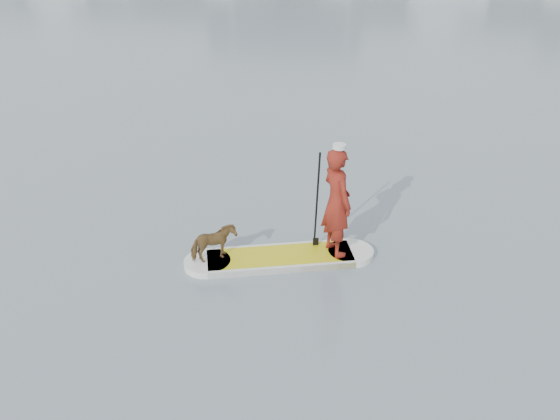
# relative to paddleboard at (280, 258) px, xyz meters

# --- Properties ---
(paddleboard) EXTENTS (3.18, 1.57, 0.12)m
(paddleboard) POSITION_rel_paddleboard_xyz_m (0.00, 0.00, 0.00)
(paddleboard) COLOR gold
(paddleboard) RESTS_ON ground
(paddler) EXTENTS (0.78, 0.84, 1.93)m
(paddler) POSITION_rel_paddleboard_xyz_m (0.91, 0.29, 1.02)
(paddler) COLOR maroon
(paddler) RESTS_ON paddleboard
(white_cap) EXTENTS (0.22, 0.22, 0.07)m
(white_cap) POSITION_rel_paddleboard_xyz_m (0.91, 0.29, 2.02)
(white_cap) COLOR silver
(white_cap) RESTS_ON paddler
(dog) EXTENTS (0.81, 0.75, 0.64)m
(dog) POSITION_rel_paddleboard_xyz_m (-1.07, -0.35, 0.38)
(dog) COLOR brown
(dog) RESTS_ON paddleboard
(paddle) EXTENTS (0.12, 0.29, 2.00)m
(paddle) POSITION_rel_paddleboard_xyz_m (0.56, 0.44, 0.74)
(paddle) COLOR black
(paddle) RESTS_ON ground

